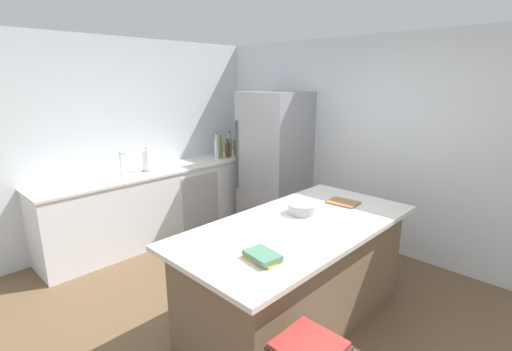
{
  "coord_description": "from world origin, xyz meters",
  "views": [
    {
      "loc": [
        2.08,
        -1.97,
        2.09
      ],
      "look_at": [
        -0.78,
        0.98,
        1.0
      ],
      "focal_mm": 25.48,
      "sensor_mm": 36.0,
      "label": 1
    }
  ],
  "objects_px": {
    "vinegar_bottle": "(240,146)",
    "mixing_bowl": "(302,209)",
    "soda_bottle": "(217,149)",
    "cutting_board": "(343,202)",
    "hot_sauce_bottle": "(241,147)",
    "cookbook_stack": "(262,256)",
    "paper_towel_roll": "(147,161)",
    "olive_oil_bottle": "(221,149)",
    "kitchen_island": "(297,271)",
    "refrigerator": "(275,161)",
    "syrup_bottle": "(228,150)",
    "sink_faucet": "(121,163)",
    "whiskey_bottle": "(237,147)",
    "gin_bottle": "(229,146)"
  },
  "relations": [
    {
      "from": "soda_bottle",
      "to": "cutting_board",
      "type": "relative_size",
      "value": 1.27
    },
    {
      "from": "refrigerator",
      "to": "cookbook_stack",
      "type": "relative_size",
      "value": 7.24
    },
    {
      "from": "vinegar_bottle",
      "to": "mixing_bowl",
      "type": "height_order",
      "value": "vinegar_bottle"
    },
    {
      "from": "hot_sauce_bottle",
      "to": "soda_bottle",
      "type": "distance_m",
      "value": 0.57
    },
    {
      "from": "paper_towel_roll",
      "to": "mixing_bowl",
      "type": "relative_size",
      "value": 1.19
    },
    {
      "from": "gin_bottle",
      "to": "sink_faucet",
      "type": "bearing_deg",
      "value": -92.37
    },
    {
      "from": "olive_oil_bottle",
      "to": "mixing_bowl",
      "type": "distance_m",
      "value": 2.47
    },
    {
      "from": "olive_oil_bottle",
      "to": "mixing_bowl",
      "type": "bearing_deg",
      "value": -23.16
    },
    {
      "from": "vinegar_bottle",
      "to": "whiskey_bottle",
      "type": "height_order",
      "value": "vinegar_bottle"
    },
    {
      "from": "syrup_bottle",
      "to": "cutting_board",
      "type": "distance_m",
      "value": 2.4
    },
    {
      "from": "sink_faucet",
      "to": "cookbook_stack",
      "type": "height_order",
      "value": "sink_faucet"
    },
    {
      "from": "sink_faucet",
      "to": "cookbook_stack",
      "type": "distance_m",
      "value": 2.72
    },
    {
      "from": "sink_faucet",
      "to": "hot_sauce_bottle",
      "type": "xyz_separation_m",
      "value": [
        0.03,
        2.0,
        -0.06
      ]
    },
    {
      "from": "cookbook_stack",
      "to": "kitchen_island",
      "type": "bearing_deg",
      "value": 107.59
    },
    {
      "from": "kitchen_island",
      "to": "cutting_board",
      "type": "relative_size",
      "value": 7.37
    },
    {
      "from": "soda_bottle",
      "to": "cookbook_stack",
      "type": "xyz_separation_m",
      "value": [
        2.59,
        -1.77,
        -0.16
      ]
    },
    {
      "from": "vinegar_bottle",
      "to": "olive_oil_bottle",
      "type": "height_order",
      "value": "olive_oil_bottle"
    },
    {
      "from": "hot_sauce_bottle",
      "to": "cookbook_stack",
      "type": "bearing_deg",
      "value": -41.28
    },
    {
      "from": "hot_sauce_bottle",
      "to": "gin_bottle",
      "type": "distance_m",
      "value": 0.29
    },
    {
      "from": "hot_sauce_bottle",
      "to": "mixing_bowl",
      "type": "xyz_separation_m",
      "value": [
        2.31,
        -1.44,
        -0.08
      ]
    },
    {
      "from": "paper_towel_roll",
      "to": "syrup_bottle",
      "type": "distance_m",
      "value": 1.29
    },
    {
      "from": "mixing_bowl",
      "to": "syrup_bottle",
      "type": "bearing_deg",
      "value": 154.42
    },
    {
      "from": "syrup_bottle",
      "to": "cutting_board",
      "type": "relative_size",
      "value": 0.93
    },
    {
      "from": "kitchen_island",
      "to": "soda_bottle",
      "type": "height_order",
      "value": "soda_bottle"
    },
    {
      "from": "paper_towel_roll",
      "to": "hot_sauce_bottle",
      "type": "bearing_deg",
      "value": 89.73
    },
    {
      "from": "sink_faucet",
      "to": "cutting_board",
      "type": "height_order",
      "value": "sink_faucet"
    },
    {
      "from": "refrigerator",
      "to": "whiskey_bottle",
      "type": "xyz_separation_m",
      "value": [
        -0.78,
        -0.0,
        0.1
      ]
    },
    {
      "from": "soda_bottle",
      "to": "whiskey_bottle",
      "type": "bearing_deg",
      "value": 86.38
    },
    {
      "from": "hot_sauce_bottle",
      "to": "whiskey_bottle",
      "type": "xyz_separation_m",
      "value": [
        0.09,
        -0.18,
        0.03
      ]
    },
    {
      "from": "kitchen_island",
      "to": "refrigerator",
      "type": "distance_m",
      "value": 2.2
    },
    {
      "from": "refrigerator",
      "to": "syrup_bottle",
      "type": "relative_size",
      "value": 6.8
    },
    {
      "from": "kitchen_island",
      "to": "paper_towel_roll",
      "type": "height_order",
      "value": "paper_towel_roll"
    },
    {
      "from": "sink_faucet",
      "to": "soda_bottle",
      "type": "xyz_separation_m",
      "value": [
        0.11,
        1.43,
        -0.0
      ]
    },
    {
      "from": "vinegar_bottle",
      "to": "soda_bottle",
      "type": "height_order",
      "value": "soda_bottle"
    },
    {
      "from": "paper_towel_roll",
      "to": "whiskey_bottle",
      "type": "bearing_deg",
      "value": 86.06
    },
    {
      "from": "paper_towel_roll",
      "to": "vinegar_bottle",
      "type": "height_order",
      "value": "vinegar_bottle"
    },
    {
      "from": "refrigerator",
      "to": "whiskey_bottle",
      "type": "relative_size",
      "value": 6.1
    },
    {
      "from": "whiskey_bottle",
      "to": "kitchen_island",
      "type": "bearing_deg",
      "value": -32.01
    },
    {
      "from": "sink_faucet",
      "to": "olive_oil_bottle",
      "type": "xyz_separation_m",
      "value": [
        0.08,
        1.53,
        -0.02
      ]
    },
    {
      "from": "kitchen_island",
      "to": "olive_oil_bottle",
      "type": "bearing_deg",
      "value": 153.79
    },
    {
      "from": "olive_oil_bottle",
      "to": "cookbook_stack",
      "type": "xyz_separation_m",
      "value": [
        2.61,
        -1.87,
        -0.15
      ]
    },
    {
      "from": "gin_bottle",
      "to": "olive_oil_bottle",
      "type": "relative_size",
      "value": 1.11
    },
    {
      "from": "hot_sauce_bottle",
      "to": "soda_bottle",
      "type": "relative_size",
      "value": 0.65
    },
    {
      "from": "syrup_bottle",
      "to": "olive_oil_bottle",
      "type": "xyz_separation_m",
      "value": [
        -0.06,
        -0.09,
        0.02
      ]
    },
    {
      "from": "kitchen_island",
      "to": "mixing_bowl",
      "type": "bearing_deg",
      "value": 121.34
    },
    {
      "from": "whiskey_bottle",
      "to": "hot_sauce_bottle",
      "type": "bearing_deg",
      "value": 117.74
    },
    {
      "from": "kitchen_island",
      "to": "syrup_bottle",
      "type": "height_order",
      "value": "syrup_bottle"
    },
    {
      "from": "hot_sauce_bottle",
      "to": "olive_oil_bottle",
      "type": "relative_size",
      "value": 0.75
    },
    {
      "from": "kitchen_island",
      "to": "syrup_bottle",
      "type": "bearing_deg",
      "value": 151.54
    },
    {
      "from": "sink_faucet",
      "to": "paper_towel_roll",
      "type": "height_order",
      "value": "paper_towel_roll"
    }
  ]
}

